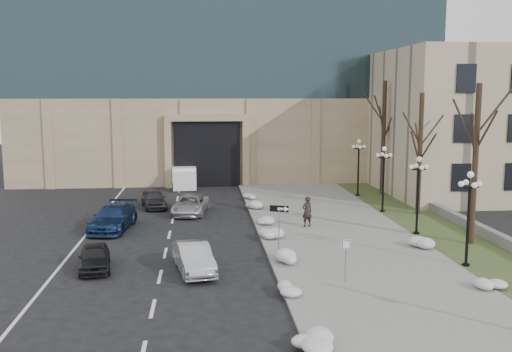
# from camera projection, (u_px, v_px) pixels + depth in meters

# --- Properties ---
(ground) EXTENTS (160.00, 160.00, 0.00)m
(ground) POSITION_uv_depth(u_px,v_px,m) (325.00, 322.00, 21.16)
(ground) COLOR black
(ground) RESTS_ON ground
(sidewalk) EXTENTS (9.00, 40.00, 0.12)m
(sidewalk) POSITION_uv_depth(u_px,v_px,m) (332.00, 230.00, 35.28)
(sidewalk) COLOR gray
(sidewalk) RESTS_ON ground
(curb) EXTENTS (0.30, 40.00, 0.14)m
(curb) POSITION_uv_depth(u_px,v_px,m) (260.00, 232.00, 34.85)
(curb) COLOR gray
(curb) RESTS_ON ground
(grass_strip) EXTENTS (4.00, 40.00, 0.10)m
(grass_strip) POSITION_uv_depth(u_px,v_px,m) (433.00, 228.00, 35.89)
(grass_strip) COLOR #384A25
(grass_strip) RESTS_ON ground
(stone_wall) EXTENTS (0.50, 30.00, 0.70)m
(stone_wall) POSITION_uv_depth(u_px,v_px,m) (451.00, 216.00, 38.01)
(stone_wall) COLOR slate
(stone_wall) RESTS_ON ground
(classical_building) EXTENTS (22.00, 18.12, 12.00)m
(classical_building) POSITION_uv_depth(u_px,v_px,m) (504.00, 122.00, 49.95)
(classical_building) COLOR #B9A98B
(classical_building) RESTS_ON ground
(car_a) EXTENTS (2.01, 3.80, 1.23)m
(car_a) POSITION_uv_depth(u_px,v_px,m) (95.00, 257.00, 27.48)
(car_a) COLOR black
(car_a) RESTS_ON ground
(car_b) EXTENTS (2.26, 4.45, 1.40)m
(car_b) POSITION_uv_depth(u_px,v_px,m) (194.00, 258.00, 27.05)
(car_b) COLOR #ABAFB3
(car_b) RESTS_ON ground
(car_c) EXTENTS (2.83, 5.50, 1.53)m
(car_c) POSITION_uv_depth(u_px,v_px,m) (113.00, 218.00, 35.52)
(car_c) COLOR navy
(car_c) RESTS_ON ground
(car_d) EXTENTS (2.84, 4.95, 1.30)m
(car_d) POSITION_uv_depth(u_px,v_px,m) (190.00, 205.00, 40.25)
(car_d) COLOR silver
(car_d) RESTS_ON ground
(car_e) EXTENTS (2.40, 4.23, 1.36)m
(car_e) POSITION_uv_depth(u_px,v_px,m) (154.00, 199.00, 42.46)
(car_e) COLOR #323338
(car_e) RESTS_ON ground
(pedestrian) EXTENTS (0.82, 0.68, 1.93)m
(pedestrian) POSITION_uv_depth(u_px,v_px,m) (307.00, 212.00, 35.84)
(pedestrian) COLOR black
(pedestrian) RESTS_ON sidewalk
(box_truck) EXTENTS (2.43, 6.15, 1.92)m
(box_truck) POSITION_uv_depth(u_px,v_px,m) (184.00, 176.00, 52.14)
(box_truck) COLOR white
(box_truck) RESTS_ON ground
(one_way_sign) EXTENTS (1.00, 0.49, 2.74)m
(one_way_sign) POSITION_uv_depth(u_px,v_px,m) (282.00, 215.00, 29.23)
(one_way_sign) COLOR slate
(one_way_sign) RESTS_ON ground
(keep_sign) EXTENTS (0.44, 0.09, 2.03)m
(keep_sign) POSITION_uv_depth(u_px,v_px,m) (346.00, 252.00, 25.20)
(keep_sign) COLOR slate
(keep_sign) RESTS_ON ground
(snow_clump_a) EXTENTS (1.10, 1.60, 0.36)m
(snow_clump_a) POSITION_uv_depth(u_px,v_px,m) (317.00, 346.00, 18.54)
(snow_clump_a) COLOR white
(snow_clump_a) RESTS_ON sidewalk
(snow_clump_b) EXTENTS (1.10, 1.60, 0.36)m
(snow_clump_b) POSITION_uv_depth(u_px,v_px,m) (291.00, 290.00, 23.78)
(snow_clump_b) COLOR white
(snow_clump_b) RESTS_ON sidewalk
(snow_clump_c) EXTENTS (1.10, 1.60, 0.36)m
(snow_clump_c) POSITION_uv_depth(u_px,v_px,m) (288.00, 260.00, 28.09)
(snow_clump_c) COLOR white
(snow_clump_c) RESTS_ON sidewalk
(snow_clump_d) EXTENTS (1.10, 1.60, 0.36)m
(snow_clump_d) POSITION_uv_depth(u_px,v_px,m) (273.00, 236.00, 32.93)
(snow_clump_d) COLOR white
(snow_clump_d) RESTS_ON sidewalk
(snow_clump_e) EXTENTS (1.10, 1.60, 0.36)m
(snow_clump_e) POSITION_uv_depth(u_px,v_px,m) (264.00, 221.00, 36.82)
(snow_clump_e) COLOR white
(snow_clump_e) RESTS_ON sidewalk
(snow_clump_f) EXTENTS (1.10, 1.60, 0.36)m
(snow_clump_f) POSITION_uv_depth(u_px,v_px,m) (258.00, 207.00, 41.36)
(snow_clump_f) COLOR white
(snow_clump_f) RESTS_ON sidewalk
(snow_clump_g) EXTENTS (1.10, 1.60, 0.36)m
(snow_clump_g) POSITION_uv_depth(u_px,v_px,m) (248.00, 197.00, 45.23)
(snow_clump_g) COLOR white
(snow_clump_g) RESTS_ON sidewalk
(snow_clump_h) EXTENTS (1.10, 1.60, 0.36)m
(snow_clump_h) POSITION_uv_depth(u_px,v_px,m) (492.00, 285.00, 24.37)
(snow_clump_h) COLOR white
(snow_clump_h) RESTS_ON sidewalk
(snow_clump_i) EXTENTS (1.10, 1.60, 0.36)m
(snow_clump_i) POSITION_uv_depth(u_px,v_px,m) (422.00, 244.00, 31.03)
(snow_clump_i) COLOR white
(snow_clump_i) RESTS_ON sidewalk
(lamppost_a) EXTENTS (1.18, 1.18, 4.76)m
(lamppost_a) POSITION_uv_depth(u_px,v_px,m) (469.00, 206.00, 27.42)
(lamppost_a) COLOR black
(lamppost_a) RESTS_ON ground
(lamppost_b) EXTENTS (1.18, 1.18, 4.76)m
(lamppost_b) POSITION_uv_depth(u_px,v_px,m) (418.00, 185.00, 33.82)
(lamppost_b) COLOR black
(lamppost_b) RESTS_ON ground
(lamppost_c) EXTENTS (1.18, 1.18, 4.76)m
(lamppost_c) POSITION_uv_depth(u_px,v_px,m) (384.00, 170.00, 40.23)
(lamppost_c) COLOR black
(lamppost_c) RESTS_ON ground
(lamppost_d) EXTENTS (1.18, 1.18, 4.76)m
(lamppost_d) POSITION_uv_depth(u_px,v_px,m) (359.00, 160.00, 46.63)
(lamppost_d) COLOR black
(lamppost_d) RESTS_ON ground
(tree_near) EXTENTS (3.20, 3.20, 9.00)m
(tree_near) POSITION_uv_depth(u_px,v_px,m) (476.00, 142.00, 31.17)
(tree_near) COLOR black
(tree_near) RESTS_ON ground
(tree_mid) EXTENTS (3.20, 3.20, 8.50)m
(tree_mid) POSITION_uv_depth(u_px,v_px,m) (421.00, 137.00, 39.10)
(tree_mid) COLOR black
(tree_mid) RESTS_ON ground
(tree_far) EXTENTS (3.20, 3.20, 9.50)m
(tree_far) POSITION_uv_depth(u_px,v_px,m) (384.00, 122.00, 46.89)
(tree_far) COLOR black
(tree_far) RESTS_ON ground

